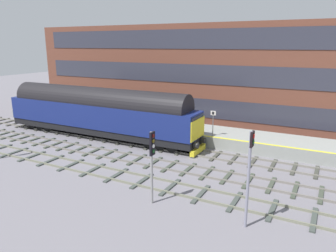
{
  "coord_description": "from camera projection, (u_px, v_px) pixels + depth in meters",
  "views": [
    {
      "loc": [
        -22.67,
        -11.21,
        8.46
      ],
      "look_at": [
        0.2,
        0.71,
        1.89
      ],
      "focal_mm": 34.5,
      "sensor_mm": 36.0,
      "label": 1
    }
  ],
  "objects": [
    {
      "name": "station_building",
      "position": [
        188.0,
        73.0,
        36.51
      ],
      "size": [
        5.12,
        38.59,
        10.53
      ],
      "color": "brown",
      "rests_on": "ground"
    },
    {
      "name": "waiting_passenger",
      "position": [
        147.0,
        115.0,
        30.18
      ],
      "size": [
        0.43,
        0.49,
        1.64
      ],
      "rotation": [
        0.0,
        0.0,
        1.89
      ],
      "color": "#29303A",
      "rests_on": "station_platform"
    },
    {
      "name": "track_adjacent_west",
      "position": [
        153.0,
        163.0,
        23.54
      ],
      "size": [
        2.5,
        60.0,
        0.15
      ],
      "color": "gray",
      "rests_on": "ground"
    },
    {
      "name": "track_main",
      "position": [
        175.0,
        149.0,
        26.58
      ],
      "size": [
        2.5,
        60.0,
        0.15
      ],
      "color": "gray",
      "rests_on": "ground"
    },
    {
      "name": "signal_post_near",
      "position": [
        249.0,
        169.0,
        14.65
      ],
      "size": [
        0.44,
        0.22,
        4.72
      ],
      "color": "gray",
      "rests_on": "ground"
    },
    {
      "name": "platform_number_sign",
      "position": [
        213.0,
        120.0,
        26.59
      ],
      "size": [
        0.1,
        0.44,
        2.13
      ],
      "color": "slate",
      "rests_on": "station_platform"
    },
    {
      "name": "station_platform",
      "position": [
        192.0,
        133.0,
        29.56
      ],
      "size": [
        4.0,
        44.0,
        1.01
      ],
      "color": "#979A94",
      "rests_on": "ground"
    },
    {
      "name": "signal_post_mid",
      "position": [
        152.0,
        157.0,
        17.02
      ],
      "size": [
        0.44,
        0.22,
        4.05
      ],
      "color": "gray",
      "rests_on": "ground"
    },
    {
      "name": "ground_plane",
      "position": [
        175.0,
        150.0,
        26.59
      ],
      "size": [
        140.0,
        140.0,
        0.0
      ],
      "primitive_type": "plane",
      "color": "slate",
      "rests_on": "ground"
    },
    {
      "name": "diesel_locomotive",
      "position": [
        97.0,
        111.0,
        29.51
      ],
      "size": [
        2.74,
        20.23,
        4.68
      ],
      "color": "black",
      "rests_on": "ground"
    },
    {
      "name": "track_adjacent_far_west",
      "position": [
        129.0,
        178.0,
        20.86
      ],
      "size": [
        2.5,
        60.0,
        0.15
      ],
      "color": "gray",
      "rests_on": "ground"
    }
  ]
}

